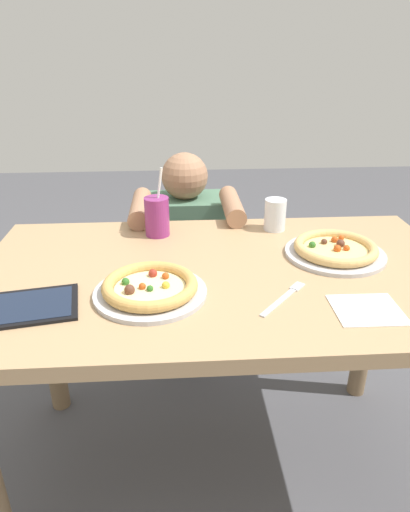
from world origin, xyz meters
The scene contains 10 objects.
ground_plane centered at (0.00, 0.00, 0.00)m, with size 8.00×8.00×0.00m, color #4C4C51.
dining_table centered at (0.00, 0.00, 0.64)m, with size 1.37×0.80×0.75m.
pizza_near centered at (-0.19, -0.12, 0.77)m, with size 0.29×0.29×0.04m.
pizza_far centered at (0.35, 0.08, 0.77)m, with size 0.30×0.30×0.04m.
drink_cup_colored centered at (-0.19, 0.27, 0.81)m, with size 0.08×0.08×0.23m.
water_cup_clear centered at (0.21, 0.30, 0.80)m, with size 0.07×0.07×0.11m.
paper_napkin centered at (0.33, -0.23, 0.75)m, with size 0.16×0.14×0.00m, color white.
fork centered at (0.14, -0.16, 0.75)m, with size 0.15×0.17×0.00m.
tablet centered at (-0.49, -0.17, 0.75)m, with size 0.27×0.21×0.01m.
diner_seated centered at (-0.09, 0.67, 0.43)m, with size 0.40×0.52×0.93m.
Camera 1 is at (-0.12, -1.14, 1.33)m, focal length 32.26 mm.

